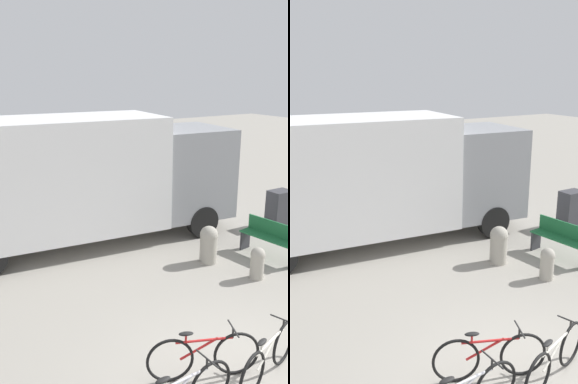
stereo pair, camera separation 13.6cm
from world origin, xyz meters
TOP-DOWN VIEW (x-y plane):
  - delivery_truck at (0.16, 6.29)m, footprint 8.26×3.10m
  - park_bench at (3.67, 3.03)m, footprint 0.60×1.55m
  - bicycle_middle at (-0.45, 0.50)m, footprint 1.61×0.72m
  - bicycle_far at (0.34, -0.02)m, footprint 1.66×0.61m
  - bollard_near_bench at (2.57, 2.38)m, footprint 0.31×0.31m
  - bollard_far_bench at (2.19, 3.57)m, footprint 0.43×0.43m
  - utility_box at (5.57, 4.46)m, footprint 0.67×0.47m

SIDE VIEW (x-z plane):
  - bicycle_middle at x=-0.45m, z-range -0.02..0.78m
  - bicycle_far at x=0.34m, z-range -0.02..0.78m
  - bollard_near_bench at x=2.57m, z-range 0.03..0.76m
  - bollard_far_bench at x=2.19m, z-range 0.03..0.94m
  - park_bench at x=3.67m, z-range 0.06..0.95m
  - utility_box at x=5.57m, z-range 0.00..1.07m
  - delivery_truck at x=0.16m, z-range 0.15..3.46m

